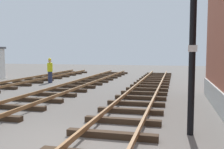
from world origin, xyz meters
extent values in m
plane|color=#605B56|center=(0.00, 0.00, 0.00)|extent=(80.00, 80.00, 0.00)
cube|color=#38281C|center=(0.99, 0.74, 0.09)|extent=(2.50, 0.24, 0.18)
cube|color=#38281C|center=(0.99, 2.21, 0.09)|extent=(2.50, 0.24, 0.18)
cube|color=#38281C|center=(0.99, 3.68, 0.09)|extent=(2.50, 0.24, 0.18)
cube|color=#38281C|center=(0.99, 5.16, 0.09)|extent=(2.50, 0.24, 0.18)
cube|color=#38281C|center=(0.99, 6.63, 0.09)|extent=(2.50, 0.24, 0.18)
cube|color=#38281C|center=(0.99, 8.10, 0.09)|extent=(2.50, 0.24, 0.18)
cube|color=#38281C|center=(0.99, 9.57, 0.09)|extent=(2.50, 0.24, 0.18)
cube|color=#38281C|center=(0.99, 11.05, 0.09)|extent=(2.50, 0.24, 0.18)
cube|color=#38281C|center=(0.99, 12.52, 0.09)|extent=(2.50, 0.24, 0.18)
cube|color=#38281C|center=(0.99, 13.99, 0.09)|extent=(2.50, 0.24, 0.18)
cube|color=#38281C|center=(0.99, 15.47, 0.09)|extent=(2.50, 0.24, 0.18)
cube|color=#38281C|center=(0.99, 16.94, 0.09)|extent=(2.50, 0.24, 0.18)
cube|color=#38281C|center=(0.99, 18.41, 0.09)|extent=(2.50, 0.24, 0.18)
cube|color=#38281C|center=(0.99, 19.89, 0.09)|extent=(2.50, 0.24, 0.18)
cube|color=#38281C|center=(0.99, 21.36, 0.09)|extent=(2.50, 0.24, 0.18)
cube|color=olive|center=(0.27, 0.00, 0.25)|extent=(0.08, 44.19, 0.14)
cube|color=olive|center=(1.71, 0.00, 0.25)|extent=(0.08, 44.19, 0.14)
cube|color=#38281C|center=(-3.56, 3.27, 0.09)|extent=(2.50, 0.24, 0.18)
cube|color=#38281C|center=(-3.56, 4.91, 0.09)|extent=(2.50, 0.24, 0.18)
cube|color=#38281C|center=(-3.56, 6.55, 0.09)|extent=(2.50, 0.24, 0.18)
cube|color=#38281C|center=(-3.56, 8.18, 0.09)|extent=(2.50, 0.24, 0.18)
cube|color=#38281C|center=(-3.56, 9.82, 0.09)|extent=(2.50, 0.24, 0.18)
cube|color=#38281C|center=(-3.56, 11.46, 0.09)|extent=(2.50, 0.24, 0.18)
cube|color=#38281C|center=(-3.56, 13.09, 0.09)|extent=(2.50, 0.24, 0.18)
cube|color=#38281C|center=(-3.56, 14.73, 0.09)|extent=(2.50, 0.24, 0.18)
cube|color=#38281C|center=(-3.56, 16.37, 0.09)|extent=(2.50, 0.24, 0.18)
cube|color=#38281C|center=(-3.56, 18.00, 0.09)|extent=(2.50, 0.24, 0.18)
cube|color=#38281C|center=(-3.56, 19.64, 0.09)|extent=(2.50, 0.24, 0.18)
cube|color=#38281C|center=(-3.56, 21.28, 0.09)|extent=(2.50, 0.24, 0.18)
cube|color=#38281C|center=(-8.11, 9.82, 0.09)|extent=(2.50, 0.24, 0.18)
cube|color=#38281C|center=(-8.11, 11.46, 0.09)|extent=(2.50, 0.24, 0.18)
cube|color=#38281C|center=(-8.11, 13.09, 0.09)|extent=(2.50, 0.24, 0.18)
cube|color=#38281C|center=(-8.11, 14.73, 0.09)|extent=(2.50, 0.24, 0.18)
cube|color=#38281C|center=(-8.11, 16.37, 0.09)|extent=(2.50, 0.24, 0.18)
cube|color=#38281C|center=(-8.11, 18.00, 0.09)|extent=(2.50, 0.24, 0.18)
cube|color=#38281C|center=(-8.11, 19.64, 0.09)|extent=(2.50, 0.24, 0.18)
cube|color=#38281C|center=(-8.11, 21.28, 0.09)|extent=(2.50, 0.24, 0.18)
cylinder|color=black|center=(3.06, 1.57, 2.19)|extent=(0.18, 0.18, 4.38)
cube|color=white|center=(3.06, 1.43, 2.41)|extent=(0.24, 0.03, 0.18)
cylinder|color=#262D4C|center=(-6.56, 12.01, 0.42)|extent=(0.32, 0.32, 0.85)
cylinder|color=yellow|center=(-6.56, 12.01, 1.18)|extent=(0.40, 0.40, 0.65)
sphere|color=tan|center=(-6.56, 12.01, 1.62)|extent=(0.24, 0.24, 0.24)
sphere|color=yellow|center=(-6.56, 12.01, 1.76)|extent=(0.22, 0.22, 0.22)
camera|label=1|loc=(2.62, -5.90, 2.31)|focal=41.84mm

